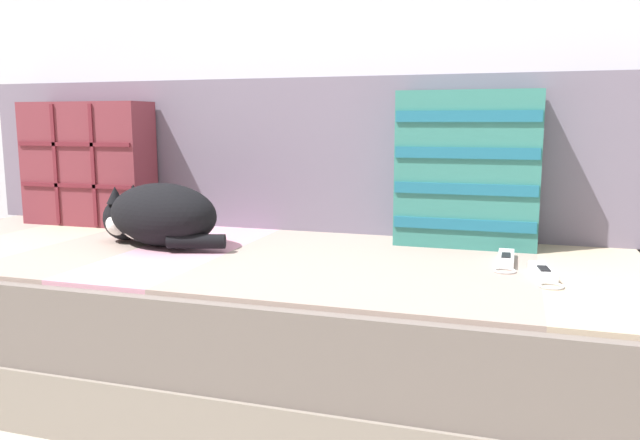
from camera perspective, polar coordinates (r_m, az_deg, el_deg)
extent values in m
plane|color=#A89E8E|center=(1.65, -8.99, -14.79)|extent=(14.00, 14.00, 0.00)
cube|color=gray|center=(1.70, -7.54, -11.35)|extent=(2.11, 0.90, 0.14)
cube|color=#6B605B|center=(1.65, -7.65, -6.08)|extent=(2.07, 0.88, 0.18)
cube|color=tan|center=(1.96, -24.58, -1.59)|extent=(0.25, 0.79, 0.01)
cube|color=gray|center=(1.80, -18.72, -2.09)|extent=(0.25, 0.79, 0.01)
cube|color=#C6899E|center=(1.67, -11.84, -2.65)|extent=(0.25, 0.79, 0.01)
cube|color=gray|center=(1.57, -3.89, -3.25)|extent=(0.25, 0.79, 0.01)
cube|color=gray|center=(1.50, 5.00, -3.85)|extent=(0.25, 0.79, 0.01)
cube|color=gray|center=(1.46, 14.54, -4.39)|extent=(0.25, 0.79, 0.01)
cube|color=tan|center=(1.47, 24.24, -4.81)|extent=(0.25, 0.79, 0.01)
cube|color=slate|center=(1.95, -3.07, 6.04)|extent=(2.07, 0.14, 0.45)
cube|color=brown|center=(2.13, -20.43, 4.84)|extent=(0.42, 0.13, 0.39)
cube|color=maroon|center=(2.08, -21.48, 2.94)|extent=(0.41, 0.01, 0.01)
cube|color=maroon|center=(2.12, -23.05, 4.68)|extent=(0.01, 0.01, 0.37)
cube|color=maroon|center=(2.08, -21.68, 6.45)|extent=(0.41, 0.01, 0.01)
cube|color=maroon|center=(2.04, -20.04, 4.70)|extent=(0.01, 0.01, 0.37)
cube|color=#337A70|center=(1.69, 13.31, 4.54)|extent=(0.37, 0.13, 0.41)
cube|color=#1E667F|center=(1.64, 12.96, -0.41)|extent=(0.36, 0.01, 0.03)
cube|color=#1E667F|center=(1.62, 13.07, 2.77)|extent=(0.36, 0.01, 0.03)
cube|color=#1E667F|center=(1.62, 13.18, 5.99)|extent=(0.36, 0.01, 0.03)
cube|color=#1E667F|center=(1.62, 13.30, 9.22)|extent=(0.36, 0.01, 0.03)
ellipsoid|color=black|center=(1.70, -14.17, 0.48)|extent=(0.36, 0.26, 0.17)
sphere|color=black|center=(1.80, -17.35, 0.15)|extent=(0.12, 0.12, 0.12)
sphere|color=white|center=(1.77, -17.95, -0.29)|extent=(0.07, 0.07, 0.07)
ellipsoid|color=white|center=(1.69, -16.30, -0.51)|extent=(0.10, 0.05, 0.08)
cylinder|color=black|center=(1.60, -11.26, -1.93)|extent=(0.15, 0.08, 0.04)
cone|color=black|center=(1.77, -18.23, 2.20)|extent=(0.05, 0.05, 0.05)
cone|color=black|center=(1.81, -16.69, 2.43)|extent=(0.05, 0.05, 0.05)
cube|color=white|center=(1.53, 16.63, -3.39)|extent=(0.04, 0.16, 0.02)
cube|color=black|center=(1.51, 16.64, -3.09)|extent=(0.02, 0.05, 0.00)
cube|color=black|center=(1.60, 16.69, -2.85)|extent=(0.03, 0.01, 0.02)
torus|color=silver|center=(1.43, 16.54, -4.47)|extent=(0.05, 0.05, 0.01)
cube|color=white|center=(1.41, 19.68, -4.51)|extent=(0.06, 0.14, 0.02)
cube|color=black|center=(1.40, 19.78, -4.19)|extent=(0.03, 0.05, 0.00)
cube|color=black|center=(1.48, 19.20, -3.93)|extent=(0.03, 0.01, 0.02)
torus|color=silver|center=(1.33, 20.41, -5.68)|extent=(0.06, 0.06, 0.01)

